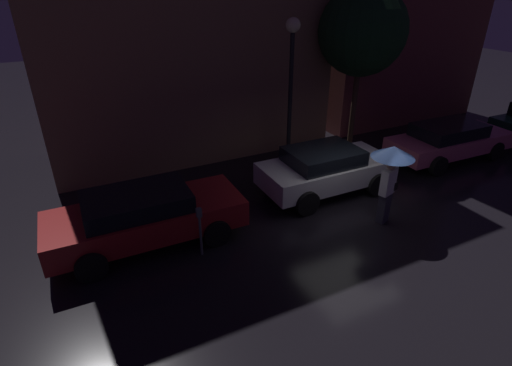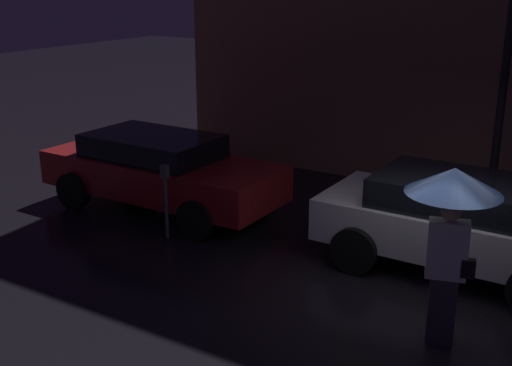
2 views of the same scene
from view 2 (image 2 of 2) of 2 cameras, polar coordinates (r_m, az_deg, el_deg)
The scene contains 6 objects.
ground_plane at distance 8.91m, azimuth 14.18°, elevation -10.83°, with size 60.00×60.00×0.00m, color black.
parked_car_red at distance 12.11m, azimuth -8.55°, elevation 1.21°, with size 4.68×1.97×1.41m.
parked_car_white at distance 9.90m, azimuth 17.39°, elevation -3.23°, with size 4.04×2.01×1.42m.
pedestrian_with_umbrella at distance 7.57m, azimuth 17.00°, elevation -2.13°, with size 1.08×1.08×2.18m.
parking_meter at distance 10.70m, azimuth -8.05°, elevation -0.91°, with size 0.12×0.10×1.27m.
street_lamp_near at distance 11.48m, azimuth 21.70°, elevation 12.93°, with size 0.45×0.45×4.84m.
Camera 2 is at (2.13, -7.57, 4.20)m, focal length 45.00 mm.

